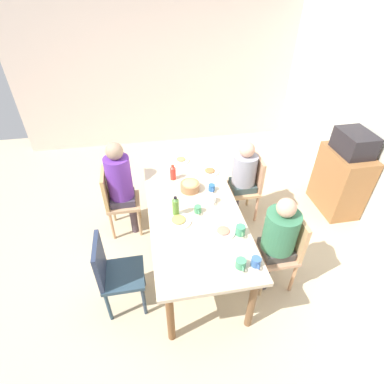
% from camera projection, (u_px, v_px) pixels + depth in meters
% --- Properties ---
extents(ground_plane, '(7.02, 7.02, 0.00)m').
position_uv_depth(ground_plane, '(192.00, 251.00, 3.71)').
color(ground_plane, '#C0AE8D').
extents(wall_left, '(0.12, 5.02, 2.60)m').
position_uv_depth(wall_left, '(162.00, 72.00, 5.24)').
color(wall_left, beige).
rests_on(wall_left, ground_plane).
extents(dining_table, '(2.24, 0.95, 0.77)m').
position_uv_depth(dining_table, '(192.00, 208.00, 3.28)').
color(dining_table, beige).
rests_on(dining_table, ground_plane).
extents(chair_0, '(0.40, 0.40, 0.90)m').
position_uv_depth(chair_0, '(283.00, 247.00, 3.08)').
color(chair_0, tan).
rests_on(chair_0, ground_plane).
extents(person_0, '(0.33, 0.33, 1.15)m').
position_uv_depth(person_0, '(278.00, 236.00, 2.95)').
color(person_0, '#453B41').
rests_on(person_0, ground_plane).
extents(chair_1, '(0.40, 0.40, 0.90)m').
position_uv_depth(chair_1, '(116.00, 198.00, 3.71)').
color(chair_1, tan).
rests_on(chair_1, ground_plane).
extents(person_1, '(0.30, 0.30, 1.27)m').
position_uv_depth(person_1, '(121.00, 182.00, 3.57)').
color(person_1, '#474349').
rests_on(person_1, ground_plane).
extents(chair_2, '(0.40, 0.40, 0.90)m').
position_uv_depth(chair_2, '(114.00, 271.00, 2.84)').
color(chair_2, '#293F4F').
rests_on(chair_2, ground_plane).
extents(chair_3, '(0.40, 0.40, 0.90)m').
position_uv_depth(chair_3, '(248.00, 184.00, 3.95)').
color(chair_3, tan).
rests_on(chair_3, ground_plane).
extents(person_3, '(0.30, 0.30, 1.13)m').
position_uv_depth(person_3, '(243.00, 174.00, 3.83)').
color(person_3, '#3E3744').
rests_on(person_3, ground_plane).
extents(plate_0, '(0.23, 0.23, 0.04)m').
position_uv_depth(plate_0, '(223.00, 231.00, 2.88)').
color(plate_0, white).
rests_on(plate_0, dining_table).
extents(plate_1, '(0.26, 0.26, 0.04)m').
position_uv_depth(plate_1, '(179.00, 220.00, 3.00)').
color(plate_1, silver).
rests_on(plate_1, dining_table).
extents(plate_2, '(0.22, 0.22, 0.04)m').
position_uv_depth(plate_2, '(210.00, 171.00, 3.70)').
color(plate_2, silver).
rests_on(plate_2, dining_table).
extents(plate_3, '(0.22, 0.22, 0.04)m').
position_uv_depth(plate_3, '(181.00, 160.00, 3.91)').
color(plate_3, white).
rests_on(plate_3, dining_table).
extents(bowl_0, '(0.22, 0.22, 0.11)m').
position_uv_depth(bowl_0, '(190.00, 186.00, 3.38)').
color(bowl_0, '#9F6A45').
rests_on(bowl_0, dining_table).
extents(cup_0, '(0.11, 0.07, 0.08)m').
position_uv_depth(cup_0, '(212.00, 188.00, 3.39)').
color(cup_0, '#295C95').
rests_on(cup_0, dining_table).
extents(cup_1, '(0.13, 0.09, 0.08)m').
position_uv_depth(cup_1, '(241.00, 264.00, 2.54)').
color(cup_1, '#448B65').
rests_on(cup_1, dining_table).
extents(cup_2, '(0.13, 0.09, 0.10)m').
position_uv_depth(cup_2, '(240.00, 230.00, 2.84)').
color(cup_2, '#408C65').
rests_on(cup_2, dining_table).
extents(cup_3, '(0.12, 0.08, 0.08)m').
position_uv_depth(cup_3, '(212.00, 199.00, 3.22)').
color(cup_3, white).
rests_on(cup_3, dining_table).
extents(cup_4, '(0.12, 0.08, 0.08)m').
position_uv_depth(cup_4, '(256.00, 262.00, 2.55)').
color(cup_4, '#39619D').
rests_on(cup_4, dining_table).
extents(cup_5, '(0.11, 0.07, 0.08)m').
position_uv_depth(cup_5, '(198.00, 209.00, 3.09)').
color(cup_5, '#43895A').
rests_on(cup_5, dining_table).
extents(bottle_0, '(0.07, 0.07, 0.23)m').
position_uv_depth(bottle_0, '(176.00, 207.00, 3.02)').
color(bottle_0, '#54822E').
rests_on(bottle_0, dining_table).
extents(bottle_1, '(0.07, 0.07, 0.19)m').
position_uv_depth(bottle_1, '(173.00, 173.00, 3.54)').
color(bottle_1, red).
rests_on(bottle_1, dining_table).
extents(side_cabinet, '(0.70, 0.44, 0.90)m').
position_uv_depth(side_cabinet, '(340.00, 181.00, 4.11)').
color(side_cabinet, '#926035').
rests_on(side_cabinet, ground_plane).
extents(microwave, '(0.48, 0.36, 0.28)m').
position_uv_depth(microwave, '(354.00, 143.00, 3.75)').
color(microwave, black).
rests_on(microwave, side_cabinet).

